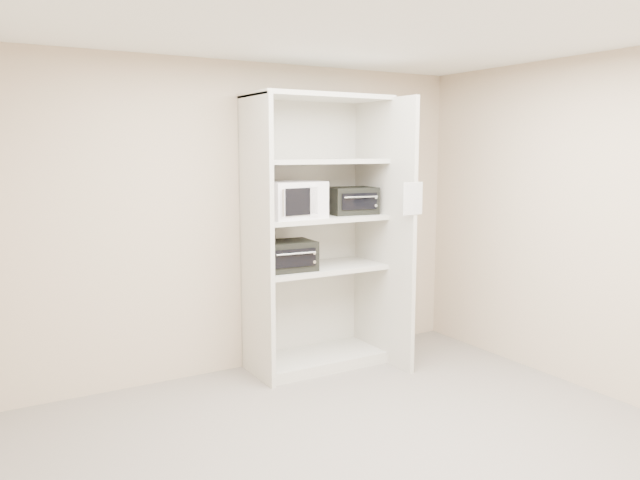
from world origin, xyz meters
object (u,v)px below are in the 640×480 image
toaster_oven_upper (351,201)px  toaster_oven_lower (287,256)px  shelving_unit (322,242)px  microwave (291,200)px

toaster_oven_upper → toaster_oven_lower: 0.81m
toaster_oven_upper → toaster_oven_lower: toaster_oven_upper is taller
shelving_unit → toaster_oven_lower: size_ratio=5.29×
shelving_unit → toaster_oven_lower: (-0.38, -0.04, -0.08)m
toaster_oven_upper → shelving_unit: bearing=-177.3°
microwave → toaster_oven_lower: bearing=176.7°
toaster_oven_upper → toaster_oven_lower: bearing=-172.1°
microwave → toaster_oven_upper: size_ratio=1.23×
shelving_unit → microwave: size_ratio=4.65×
shelving_unit → toaster_oven_lower: bearing=-173.4°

